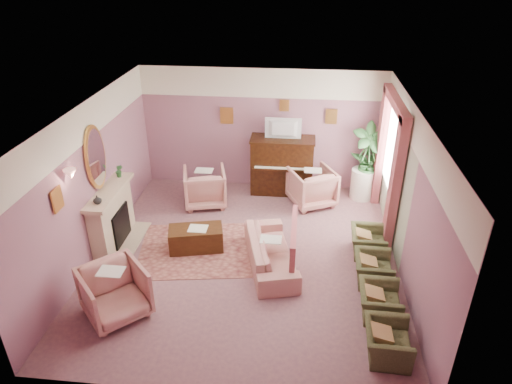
# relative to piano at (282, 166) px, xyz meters

# --- Properties ---
(floor) EXTENTS (5.50, 6.00, 0.01)m
(floor) POSITION_rel_piano_xyz_m (-0.50, -2.68, -0.65)
(floor) COLOR #80545B
(floor) RESTS_ON ground
(ceiling) EXTENTS (5.50, 6.00, 0.01)m
(ceiling) POSITION_rel_piano_xyz_m (-0.50, -2.68, 2.15)
(ceiling) COLOR white
(ceiling) RESTS_ON wall_back
(wall_back) EXTENTS (5.50, 0.02, 2.80)m
(wall_back) POSITION_rel_piano_xyz_m (-0.50, 0.32, 0.75)
(wall_back) COLOR slate
(wall_back) RESTS_ON floor
(wall_front) EXTENTS (5.50, 0.02, 2.80)m
(wall_front) POSITION_rel_piano_xyz_m (-0.50, -5.68, 0.75)
(wall_front) COLOR slate
(wall_front) RESTS_ON floor
(wall_left) EXTENTS (0.02, 6.00, 2.80)m
(wall_left) POSITION_rel_piano_xyz_m (-3.25, -2.68, 0.75)
(wall_left) COLOR slate
(wall_left) RESTS_ON floor
(wall_right) EXTENTS (0.02, 6.00, 2.80)m
(wall_right) POSITION_rel_piano_xyz_m (2.25, -2.68, 0.75)
(wall_right) COLOR slate
(wall_right) RESTS_ON floor
(picture_rail_band) EXTENTS (5.50, 0.01, 0.65)m
(picture_rail_band) POSITION_rel_piano_xyz_m (-0.50, 0.31, 1.82)
(picture_rail_band) COLOR white
(picture_rail_band) RESTS_ON wall_back
(stripe_panel) EXTENTS (0.01, 3.00, 2.15)m
(stripe_panel) POSITION_rel_piano_xyz_m (2.23, -1.38, 0.42)
(stripe_panel) COLOR #AAB295
(stripe_panel) RESTS_ON wall_right
(fireplace_surround) EXTENTS (0.30, 1.40, 1.10)m
(fireplace_surround) POSITION_rel_piano_xyz_m (-3.09, -2.48, -0.10)
(fireplace_surround) COLOR #C8B28E
(fireplace_surround) RESTS_ON floor
(fireplace_inset) EXTENTS (0.18, 0.72, 0.68)m
(fireplace_inset) POSITION_rel_piano_xyz_m (-2.99, -2.48, -0.25)
(fireplace_inset) COLOR black
(fireplace_inset) RESTS_ON floor
(fire_ember) EXTENTS (0.06, 0.54, 0.10)m
(fire_ember) POSITION_rel_piano_xyz_m (-2.95, -2.48, -0.43)
(fire_ember) COLOR #E24A12
(fire_ember) RESTS_ON floor
(mantel_shelf) EXTENTS (0.40, 1.55, 0.07)m
(mantel_shelf) POSITION_rel_piano_xyz_m (-3.06, -2.48, 0.47)
(mantel_shelf) COLOR #C8B28E
(mantel_shelf) RESTS_ON fireplace_surround
(hearth) EXTENTS (0.55, 1.50, 0.02)m
(hearth) POSITION_rel_piano_xyz_m (-2.89, -2.48, -0.64)
(hearth) COLOR #C8B28E
(hearth) RESTS_ON floor
(mirror_frame) EXTENTS (0.04, 0.72, 1.20)m
(mirror_frame) POSITION_rel_piano_xyz_m (-3.20, -2.48, 1.15)
(mirror_frame) COLOR gold
(mirror_frame) RESTS_ON wall_left
(mirror_glass) EXTENTS (0.01, 0.60, 1.06)m
(mirror_glass) POSITION_rel_piano_xyz_m (-3.17, -2.48, 1.15)
(mirror_glass) COLOR white
(mirror_glass) RESTS_ON wall_left
(sconce_shade) EXTENTS (0.20, 0.20, 0.16)m
(sconce_shade) POSITION_rel_piano_xyz_m (-3.12, -3.53, 1.33)
(sconce_shade) COLOR #DA8D7F
(sconce_shade) RESTS_ON wall_left
(piano) EXTENTS (1.40, 0.60, 1.30)m
(piano) POSITION_rel_piano_xyz_m (0.00, 0.00, 0.00)
(piano) COLOR black
(piano) RESTS_ON floor
(piano_keyshelf) EXTENTS (1.30, 0.12, 0.06)m
(piano_keyshelf) POSITION_rel_piano_xyz_m (-0.00, -0.35, 0.07)
(piano_keyshelf) COLOR black
(piano_keyshelf) RESTS_ON piano
(piano_keys) EXTENTS (1.20, 0.08, 0.02)m
(piano_keys) POSITION_rel_piano_xyz_m (0.00, -0.35, 0.11)
(piano_keys) COLOR white
(piano_keys) RESTS_ON piano
(piano_top) EXTENTS (1.45, 0.65, 0.04)m
(piano_top) POSITION_rel_piano_xyz_m (0.00, 0.00, 0.66)
(piano_top) COLOR black
(piano_top) RESTS_ON piano
(television) EXTENTS (0.80, 0.12, 0.48)m
(television) POSITION_rel_piano_xyz_m (0.00, -0.05, 0.95)
(television) COLOR black
(television) RESTS_ON piano
(print_back_left) EXTENTS (0.30, 0.03, 0.38)m
(print_back_left) POSITION_rel_piano_xyz_m (-1.30, 0.28, 1.07)
(print_back_left) COLOR gold
(print_back_left) RESTS_ON wall_back
(print_back_right) EXTENTS (0.26, 0.03, 0.34)m
(print_back_right) POSITION_rel_piano_xyz_m (1.05, 0.28, 1.13)
(print_back_right) COLOR gold
(print_back_right) RESTS_ON wall_back
(print_back_mid) EXTENTS (0.22, 0.03, 0.26)m
(print_back_mid) POSITION_rel_piano_xyz_m (0.00, 0.28, 1.35)
(print_back_mid) COLOR gold
(print_back_mid) RESTS_ON wall_back
(print_left_wall) EXTENTS (0.03, 0.28, 0.36)m
(print_left_wall) POSITION_rel_piano_xyz_m (-3.21, -3.88, 1.07)
(print_left_wall) COLOR gold
(print_left_wall) RESTS_ON wall_left
(window_blind) EXTENTS (0.03, 1.40, 1.80)m
(window_blind) POSITION_rel_piano_xyz_m (2.20, -1.13, 1.05)
(window_blind) COLOR silver
(window_blind) RESTS_ON wall_right
(curtain_left) EXTENTS (0.16, 0.34, 2.60)m
(curtain_left) POSITION_rel_piano_xyz_m (2.12, -2.05, 0.65)
(curtain_left) COLOR #A64A50
(curtain_left) RESTS_ON floor
(curtain_right) EXTENTS (0.16, 0.34, 2.60)m
(curtain_right) POSITION_rel_piano_xyz_m (2.12, -0.21, 0.65)
(curtain_right) COLOR #A64A50
(curtain_right) RESTS_ON floor
(pelmet) EXTENTS (0.16, 2.20, 0.16)m
(pelmet) POSITION_rel_piano_xyz_m (2.12, -1.13, 1.91)
(pelmet) COLOR #A64A50
(pelmet) RESTS_ON wall_right
(mantel_plant) EXTENTS (0.16, 0.16, 0.28)m
(mantel_plant) POSITION_rel_piano_xyz_m (-3.05, -1.93, 0.64)
(mantel_plant) COLOR #316D34
(mantel_plant) RESTS_ON mantel_shelf
(mantel_vase) EXTENTS (0.16, 0.16, 0.16)m
(mantel_vase) POSITION_rel_piano_xyz_m (-3.05, -2.98, 0.58)
(mantel_vase) COLOR white
(mantel_vase) RESTS_ON mantel_shelf
(area_rug) EXTENTS (2.74, 2.15, 0.01)m
(area_rug) POSITION_rel_piano_xyz_m (-1.28, -2.53, -0.64)
(area_rug) COLOR #905048
(area_rug) RESTS_ON floor
(coffee_table) EXTENTS (1.09, 0.71, 0.45)m
(coffee_table) POSITION_rel_piano_xyz_m (-1.48, -2.51, -0.43)
(coffee_table) COLOR #3C210D
(coffee_table) RESTS_ON floor
(table_paper) EXTENTS (0.35, 0.28, 0.01)m
(table_paper) POSITION_rel_piano_xyz_m (-1.43, -2.51, -0.20)
(table_paper) COLOR silver
(table_paper) RESTS_ON coffee_table
(sofa) EXTENTS (0.62, 1.87, 0.76)m
(sofa) POSITION_rel_piano_xyz_m (-0.04, -2.85, -0.27)
(sofa) COLOR tan
(sofa) RESTS_ON floor
(sofa_throw) EXTENTS (0.09, 1.42, 0.52)m
(sofa_throw) POSITION_rel_piano_xyz_m (0.36, -2.85, -0.05)
(sofa_throw) COLOR #A64A50
(sofa_throw) RESTS_ON sofa
(floral_armchair_left) EXTENTS (0.89, 0.89, 0.93)m
(floral_armchair_left) POSITION_rel_piano_xyz_m (-1.65, -0.78, -0.19)
(floral_armchair_left) COLOR tan
(floral_armchair_left) RESTS_ON floor
(floral_armchair_right) EXTENTS (0.89, 0.89, 0.93)m
(floral_armchair_right) POSITION_rel_piano_xyz_m (0.70, -0.52, -0.19)
(floral_armchair_right) COLOR tan
(floral_armchair_right) RESTS_ON floor
(floral_armchair_front) EXTENTS (0.89, 0.89, 0.93)m
(floral_armchair_front) POSITION_rel_piano_xyz_m (-2.31, -4.38, -0.19)
(floral_armchair_front) COLOR tan
(floral_armchair_front) RESTS_ON floor
(olive_chair_a) EXTENTS (0.51, 0.73, 0.63)m
(olive_chair_a) POSITION_rel_piano_xyz_m (1.73, -4.77, -0.33)
(olive_chair_a) COLOR #444828
(olive_chair_a) RESTS_ON floor
(olive_chair_b) EXTENTS (0.51, 0.73, 0.63)m
(olive_chair_b) POSITION_rel_piano_xyz_m (1.73, -3.95, -0.33)
(olive_chair_b) COLOR #444828
(olive_chair_b) RESTS_ON floor
(olive_chair_c) EXTENTS (0.51, 0.73, 0.63)m
(olive_chair_c) POSITION_rel_piano_xyz_m (1.73, -3.13, -0.33)
(olive_chair_c) COLOR #444828
(olive_chair_c) RESTS_ON floor
(olive_chair_d) EXTENTS (0.51, 0.73, 0.63)m
(olive_chair_d) POSITION_rel_piano_xyz_m (1.73, -2.31, -0.33)
(olive_chair_d) COLOR #444828
(olive_chair_d) RESTS_ON floor
(side_table) EXTENTS (0.52, 0.52, 0.70)m
(side_table) POSITION_rel_piano_xyz_m (1.84, -0.11, -0.30)
(side_table) COLOR white
(side_table) RESTS_ON floor
(side_plant_big) EXTENTS (0.30, 0.30, 0.34)m
(side_plant_big) POSITION_rel_piano_xyz_m (1.84, -0.11, 0.22)
(side_plant_big) COLOR #316D34
(side_plant_big) RESTS_ON side_table
(side_plant_small) EXTENTS (0.16, 0.16, 0.28)m
(side_plant_small) POSITION_rel_piano_xyz_m (1.96, -0.21, 0.19)
(side_plant_small) COLOR #316D34
(side_plant_small) RESTS_ON side_table
(palm_pot) EXTENTS (0.34, 0.34, 0.34)m
(palm_pot) POSITION_rel_piano_xyz_m (1.89, -0.11, -0.48)
(palm_pot) COLOR #9C604A
(palm_pot) RESTS_ON floor
(palm_plant) EXTENTS (0.76, 0.76, 1.44)m
(palm_plant) POSITION_rel_piano_xyz_m (1.89, -0.11, 0.41)
(palm_plant) COLOR #316D34
(palm_plant) RESTS_ON palm_pot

